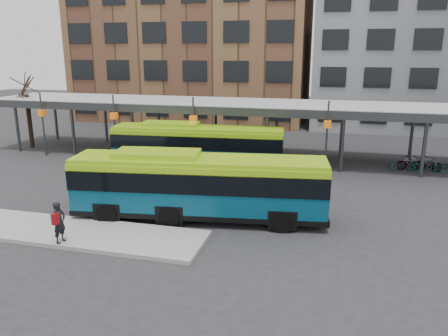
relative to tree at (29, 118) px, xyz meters
The scene contains 10 objects.
ground 21.77m from the tree, 33.69° to the right, with size 120.00×120.00×0.00m, color #28282B.
boarding_island 19.67m from the tree, 50.19° to the right, with size 14.00×3.00×0.18m, color gray.
canopy 18.03m from the tree, ahead, with size 40.00×6.53×4.80m.
tree is the anchor object (origin of this frame).
building_brick 23.18m from the tree, 68.20° to the left, with size 26.00×14.00×22.00m, color brown.
building_grey 40.17m from the tree, 30.47° to the left, with size 24.00×14.00×20.00m, color slate.
bus_front 21.83m from the tree, 32.79° to the right, with size 12.17×4.10×3.29m.
bus_rear 15.83m from the tree, 11.22° to the right, with size 11.65×3.44×3.17m.
pedestrian 21.32m from the tree, 49.63° to the right, with size 0.49×0.69×1.76m.
bike_rack 30.53m from the tree, ahead, with size 5.02×1.21×1.01m.
Camera 1 is at (6.45, -18.64, 7.87)m, focal length 35.00 mm.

